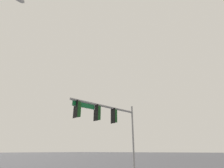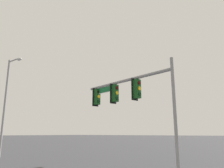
{
  "view_description": "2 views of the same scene",
  "coord_description": "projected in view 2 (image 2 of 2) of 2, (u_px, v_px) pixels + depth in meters",
  "views": [
    {
      "loc": [
        8.8,
        0.35,
        1.55
      ],
      "look_at": [
        -3.67,
        -8.31,
        7.38
      ],
      "focal_mm": 28.0,
      "sensor_mm": 36.0,
      "label": 1
    },
    {
      "loc": [
        -10.19,
        2.57,
        1.89
      ],
      "look_at": [
        -1.44,
        -8.91,
        5.16
      ],
      "focal_mm": 35.0,
      "sensor_mm": 36.0,
      "label": 2
    }
  ],
  "objects": [
    {
      "name": "signal_pole_near",
      "position": [
        125.0,
        93.0,
        13.36
      ],
      "size": [
        6.86,
        1.6,
        5.67
      ],
      "color": "gray",
      "rests_on": "ground_plane"
    },
    {
      "name": "street_lamp",
      "position": [
        7.0,
        99.0,
        18.17
      ],
      "size": [
        1.95,
        0.28,
        8.13
      ],
      "color": "gray",
      "rests_on": "ground_plane"
    }
  ]
}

